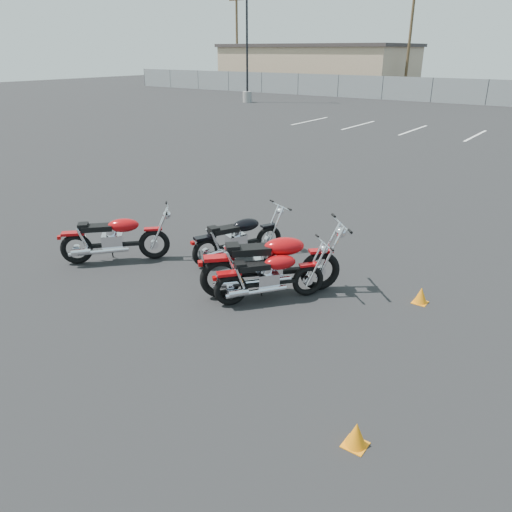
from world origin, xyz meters
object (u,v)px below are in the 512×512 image
Objects in this scene: motorcycle_rear_red at (270,276)px; motorcycle_third_red at (271,264)px; motorcycle_second_black at (238,238)px; motorcycle_front_red at (114,238)px.

motorcycle_third_red is at bearing 120.29° from motorcycle_rear_red.
motorcycle_third_red is at bearing -32.52° from motorcycle_second_black.
motorcycle_rear_red is at bearing -59.71° from motorcycle_third_red.
motorcycle_front_red is 1.06× the size of motorcycle_rear_red.
motorcycle_front_red is 3.31m from motorcycle_rear_red.
motorcycle_front_red is at bearing -173.27° from motorcycle_rear_red.
motorcycle_second_black is 0.94× the size of motorcycle_third_red.
motorcycle_rear_red is (1.45, -1.05, -0.02)m from motorcycle_second_black.
motorcycle_second_black is 1.79m from motorcycle_rear_red.
motorcycle_rear_red is at bearing 6.73° from motorcycle_front_red.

